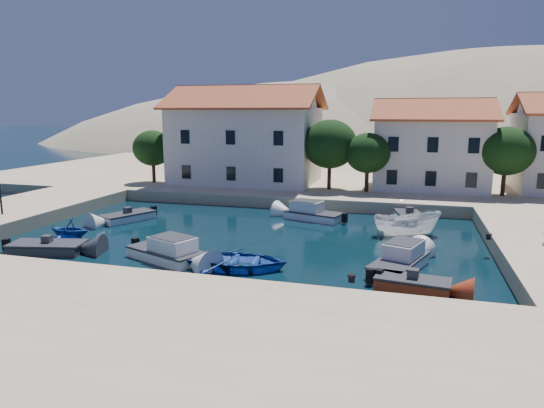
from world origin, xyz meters
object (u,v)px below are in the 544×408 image
Objects in this scene: boat_east at (407,235)px; building_mid at (431,143)px; building_left at (246,134)px; cabin_cruiser_south at (165,252)px; cabin_cruiser_east at (399,262)px; rowboat_south at (239,268)px.

building_mid is at bearing -27.44° from boat_east.
cabin_cruiser_south is at bearing -82.16° from building_left.
cabin_cruiser_east reaches higher than boat_east.
boat_east is at bearing 16.62° from cabin_cruiser_east.
building_mid is at bearing 3.18° from building_left.
boat_east is at bearing 57.84° from cabin_cruiser_south.
building_mid is 23.59m from cabin_cruiser_east.
rowboat_south is (-10.29, -24.96, -5.22)m from building_mid.
rowboat_south is 1.13× the size of boat_east.
cabin_cruiser_south is 0.97× the size of rowboat_south.
cabin_cruiser_east is (12.62, 1.64, 0.00)m from cabin_cruiser_south.
cabin_cruiser_south is 1.10× the size of boat_east.
building_left reaches higher than cabin_cruiser_east.
building_left is 27.68m from cabin_cruiser_east.
rowboat_south is 12.82m from boat_east.
building_mid is 2.02× the size of rowboat_south.
cabin_cruiser_south is 1.02× the size of cabin_cruiser_east.
cabin_cruiser_south is at bearing 104.93° from boat_east.
building_left is 3.20× the size of boat_east.
building_left reaches higher than building_mid.
building_mid is 29.11m from cabin_cruiser_south.
cabin_cruiser_south reaches higher than rowboat_south.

